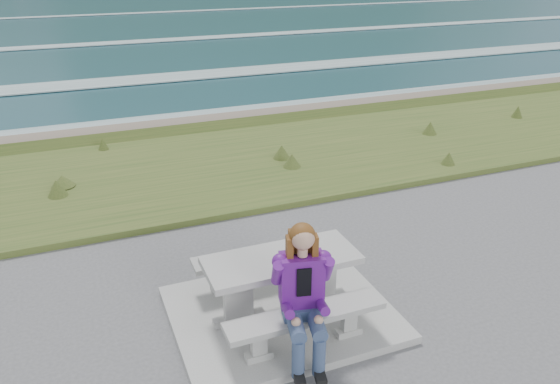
{
  "coord_description": "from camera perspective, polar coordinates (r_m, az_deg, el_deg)",
  "views": [
    {
      "loc": [
        -2.04,
        -5.06,
        4.13
      ],
      "look_at": [
        0.46,
        1.2,
        1.1
      ],
      "focal_mm": 35.0,
      "sensor_mm": 36.0,
      "label": 1
    }
  ],
  "objects": [
    {
      "name": "shore_drop",
      "position": [
        13.75,
        -12.32,
        6.16
      ],
      "size": [
        160.0,
        0.8,
        2.2
      ],
      "primitive_type": "cube",
      "color": "#665B4C",
      "rests_on": "ground"
    },
    {
      "name": "picnic_table",
      "position": [
        6.45,
        0.15,
        -8.08
      ],
      "size": [
        1.8,
        0.75,
        0.75
      ],
      "color": "#9D9D98",
      "rests_on": "concrete_slab"
    },
    {
      "name": "bench_landward",
      "position": [
        6.05,
        2.69,
        -13.23
      ],
      "size": [
        1.8,
        0.35,
        0.45
      ],
      "color": "#9D9D98",
      "rests_on": "concrete_slab"
    },
    {
      "name": "bench_seaward",
      "position": [
        7.13,
        -1.97,
        -6.87
      ],
      "size": [
        1.8,
        0.35,
        0.45
      ],
      "color": "#9D9D98",
      "rests_on": "concrete_slab"
    },
    {
      "name": "seated_woman",
      "position": [
        5.8,
        2.52,
        -12.57
      ],
      "size": [
        0.6,
        0.85,
        1.52
      ],
      "rotation": [
        0.0,
        0.0,
        -0.23
      ],
      "color": "navy",
      "rests_on": "concrete_slab"
    },
    {
      "name": "grass_verge",
      "position": [
        11.06,
        -9.58,
        1.93
      ],
      "size": [
        160.0,
        4.5,
        0.22
      ],
      "primitive_type": "cube",
      "color": "#334E1D",
      "rests_on": "ground"
    },
    {
      "name": "concrete_slab",
      "position": [
        6.81,
        0.15,
        -12.59
      ],
      "size": [
        2.6,
        2.1,
        0.1
      ],
      "primitive_type": "cube",
      "color": "#9D9D98",
      "rests_on": "ground"
    },
    {
      "name": "ocean",
      "position": [
        30.78,
        -18.0,
        12.05
      ],
      "size": [
        1600.0,
        1600.0,
        0.09
      ],
      "color": "#1D4854",
      "rests_on": "ground"
    }
  ]
}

